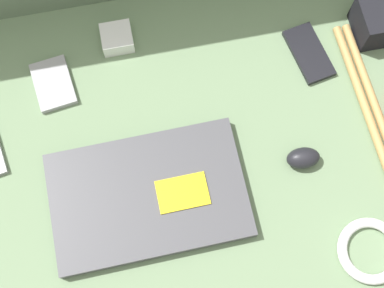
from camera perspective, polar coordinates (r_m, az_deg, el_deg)
ground_plane at (r=1.10m, az=0.00°, el=-2.19°), size 8.00×8.00×0.00m
couch_seat at (r=1.05m, az=0.00°, el=-1.32°), size 1.10×0.68×0.12m
laptop at (r=0.96m, az=-4.66°, el=-5.48°), size 0.35×0.23×0.03m
computer_mouse at (r=0.99m, az=11.78°, el=-1.48°), size 0.06×0.04×0.04m
phone_silver at (r=1.09m, az=12.35°, el=9.45°), size 0.08×0.13×0.01m
phone_black at (r=1.07m, az=-14.58°, el=6.23°), size 0.08×0.11×0.01m
charger_brick at (r=1.07m, az=-8.00°, el=11.11°), size 0.06×0.06×0.03m
cable_coil at (r=0.99m, az=18.50°, el=-10.74°), size 0.12×0.12×0.02m
drumstick_pair at (r=1.07m, az=18.44°, el=3.86°), size 0.05×0.35×0.02m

